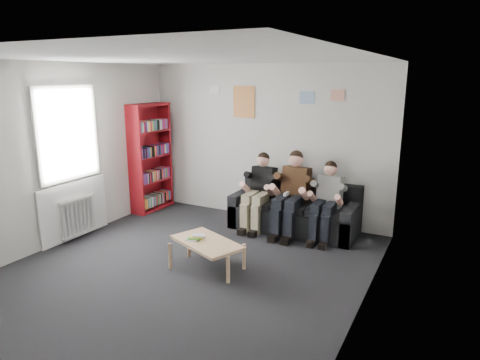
{
  "coord_description": "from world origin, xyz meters",
  "views": [
    {
      "loc": [
        3.04,
        -4.28,
        2.5
      ],
      "look_at": [
        0.14,
        1.3,
        0.96
      ],
      "focal_mm": 32.0,
      "sensor_mm": 36.0,
      "label": 1
    }
  ],
  "objects_px": {
    "coffee_table": "(207,244)",
    "person_right": "(326,202)",
    "bookshelf": "(151,158)",
    "person_middle": "(291,194)",
    "sofa": "(295,213)",
    "person_left": "(259,192)"
  },
  "relations": [
    {
      "from": "bookshelf",
      "to": "coffee_table",
      "type": "bearing_deg",
      "value": -35.22
    },
    {
      "from": "person_middle",
      "to": "bookshelf",
      "type": "bearing_deg",
      "value": -176.5
    },
    {
      "from": "bookshelf",
      "to": "person_middle",
      "type": "bearing_deg",
      "value": 1.78
    },
    {
      "from": "sofa",
      "to": "person_middle",
      "type": "relative_size",
      "value": 1.53
    },
    {
      "from": "coffee_table",
      "to": "person_right",
      "type": "height_order",
      "value": "person_right"
    },
    {
      "from": "sofa",
      "to": "person_middle",
      "type": "height_order",
      "value": "person_middle"
    },
    {
      "from": "person_left",
      "to": "person_right",
      "type": "distance_m",
      "value": 1.14
    },
    {
      "from": "sofa",
      "to": "bookshelf",
      "type": "bearing_deg",
      "value": -176.49
    },
    {
      "from": "person_left",
      "to": "person_right",
      "type": "height_order",
      "value": "person_left"
    },
    {
      "from": "bookshelf",
      "to": "coffee_table",
      "type": "distance_m",
      "value": 2.98
    },
    {
      "from": "person_middle",
      "to": "person_right",
      "type": "height_order",
      "value": "person_middle"
    },
    {
      "from": "bookshelf",
      "to": "person_middle",
      "type": "height_order",
      "value": "bookshelf"
    },
    {
      "from": "person_left",
      "to": "person_middle",
      "type": "relative_size",
      "value": 0.94
    },
    {
      "from": "bookshelf",
      "to": "person_middle",
      "type": "xyz_separation_m",
      "value": [
        2.81,
        -0.02,
        -0.35
      ]
    },
    {
      "from": "bookshelf",
      "to": "person_right",
      "type": "relative_size",
      "value": 1.64
    },
    {
      "from": "sofa",
      "to": "coffee_table",
      "type": "bearing_deg",
      "value": -104.55
    },
    {
      "from": "person_left",
      "to": "person_middle",
      "type": "distance_m",
      "value": 0.57
    },
    {
      "from": "sofa",
      "to": "person_left",
      "type": "relative_size",
      "value": 1.62
    },
    {
      "from": "coffee_table",
      "to": "person_middle",
      "type": "xyz_separation_m",
      "value": [
        0.5,
        1.75,
        0.31
      ]
    },
    {
      "from": "person_left",
      "to": "sofa",
      "type": "bearing_deg",
      "value": 20.26
    },
    {
      "from": "coffee_table",
      "to": "person_right",
      "type": "xyz_separation_m",
      "value": [
        1.08,
        1.75,
        0.27
      ]
    },
    {
      "from": "bookshelf",
      "to": "person_left",
      "type": "xyz_separation_m",
      "value": [
        2.24,
        -0.02,
        -0.38
      ]
    }
  ]
}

